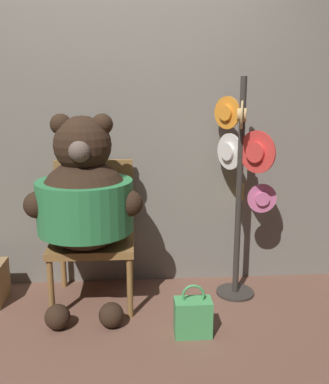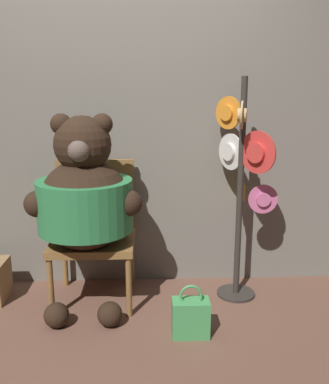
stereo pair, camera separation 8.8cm
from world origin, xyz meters
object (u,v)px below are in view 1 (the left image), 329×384
at_px(chair, 94,227).
at_px(handbag_on_ground, 193,316).
at_px(teddy_bear, 85,200).
at_px(hat_display_rack, 241,181).

height_order(chair, handbag_on_ground, chair).
bearing_deg(chair, teddy_bear, -99.68).
bearing_deg(chair, handbag_on_ground, -42.22).
height_order(teddy_bear, handbag_on_ground, teddy_bear).
height_order(chair, hat_display_rack, hat_display_rack).
height_order(chair, teddy_bear, teddy_bear).
xyz_separation_m(chair, handbag_on_ground, (0.65, -0.59, -0.40)).
height_order(hat_display_rack, handbag_on_ground, hat_display_rack).
relative_size(teddy_bear, handbag_on_ground, 3.98).
height_order(teddy_bear, hat_display_rack, hat_display_rack).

